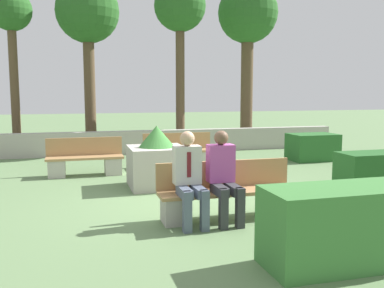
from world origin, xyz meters
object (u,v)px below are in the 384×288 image
bench_left_side (85,162)px  tree_rightmost (248,19)px  tree_center_right (180,11)px  bench_right_side (179,154)px  person_seated_man (189,174)px  bench_front (228,196)px  person_seated_woman (224,173)px  tree_center_left (88,16)px  tree_leftmost (11,20)px  planter_corner_right (157,161)px

bench_left_side → tree_rightmost: (5.59, 4.23, 4.00)m
tree_center_right → tree_rightmost: bearing=10.3°
bench_right_side → person_seated_man: 4.62m
bench_front → tree_rightmost: (3.64, 8.10, 3.98)m
person_seated_woman → tree_center_left: (-1.51, 8.54, 3.50)m
bench_left_side → bench_right_side: bearing=12.4°
bench_left_side → tree_center_right: bearing=50.6°
tree_leftmost → tree_rightmost: bearing=-1.9°
tree_center_left → tree_rightmost: (5.29, -0.29, 0.09)m
bench_left_side → planter_corner_right: bearing=-49.3°
person_seated_woman → tree_center_left: 9.35m
person_seated_man → tree_rightmost: tree_rightmost is taller
person_seated_man → tree_leftmost: bearing=110.9°
bench_front → person_seated_woman: 0.43m
tree_leftmost → bench_left_side: bearing=-66.7°
person_seated_man → bench_left_side: bearing=108.2°
bench_left_side → bench_right_side: same height
bench_right_side → tree_center_right: bearing=81.0°
bench_front → tree_rightmost: tree_rightmost is taller
bench_left_side → tree_center_right: 6.35m
tree_center_left → tree_rightmost: tree_rightmost is taller
bench_left_side → tree_leftmost: (-1.93, 4.48, 3.68)m
tree_center_right → bench_right_side: bearing=-104.4°
bench_right_side → person_seated_man: (-0.95, -4.51, 0.40)m
person_seated_man → tree_rightmost: bearing=62.6°
person_seated_woman → tree_leftmost: tree_leftmost is taller
planter_corner_right → tree_leftmost: size_ratio=0.25×
person_seated_woman → tree_rightmost: (3.77, 8.24, 3.59)m
bench_right_side → tree_leftmost: (-4.19, 3.99, 3.68)m
bench_left_side → person_seated_man: size_ratio=1.28×
bench_left_side → planter_corner_right: 2.04m
bench_front → bench_right_side: same height
bench_front → tree_center_right: size_ratio=0.39×
person_seated_man → tree_rightmost: size_ratio=0.24×
bench_left_side → person_seated_woman: person_seated_woman is taller
person_seated_man → bench_front: bearing=12.7°
bench_right_side → person_seated_man: bearing=-96.4°
bench_front → bench_right_side: 4.38m
tree_leftmost → tree_center_right: (5.04, -0.70, 0.37)m
bench_front → tree_center_right: bearing=81.4°
bench_left_side → tree_center_left: (0.31, 4.53, 3.91)m
bench_right_side → tree_rightmost: bearing=53.8°
bench_front → tree_leftmost: 9.91m
person_seated_man → tree_center_left: (-1.01, 8.54, 3.50)m
bench_left_side → tree_leftmost: bearing=113.3°
person_seated_man → bench_right_side: bearing=78.1°
bench_right_side → tree_rightmost: size_ratio=0.31×
bench_right_side → tree_center_right: (0.85, 3.28, 4.05)m
bench_front → tree_center_right: (1.16, 7.65, 4.03)m
bench_front → tree_center_right: tree_center_right is taller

